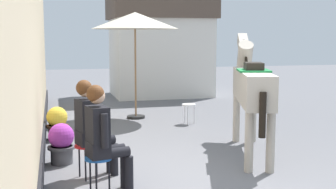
{
  "coord_description": "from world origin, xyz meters",
  "views": [
    {
      "loc": [
        -2.2,
        -5.59,
        1.95
      ],
      "look_at": [
        -0.4,
        1.2,
        1.05
      ],
      "focal_mm": 46.85,
      "sensor_mm": 36.0,
      "label": 1
    }
  ],
  "objects_px": {
    "flower_planter_inner_far": "(61,143)",
    "cafe_parasol": "(135,21)",
    "flower_planter_farthest": "(57,122)",
    "spare_stool_white": "(189,107)",
    "saddled_horse_center": "(251,86)",
    "seated_visitor_near": "(103,133)",
    "seated_visitor_far": "(91,123)"
  },
  "relations": [
    {
      "from": "flower_planter_inner_far",
      "to": "cafe_parasol",
      "type": "relative_size",
      "value": 0.25
    },
    {
      "from": "flower_planter_farthest",
      "to": "spare_stool_white",
      "type": "relative_size",
      "value": 1.39
    },
    {
      "from": "flower_planter_inner_far",
      "to": "flower_planter_farthest",
      "type": "bearing_deg",
      "value": 91.4
    },
    {
      "from": "saddled_horse_center",
      "to": "cafe_parasol",
      "type": "xyz_separation_m",
      "value": [
        -1.27,
        3.78,
        1.2
      ]
    },
    {
      "from": "flower_planter_inner_far",
      "to": "saddled_horse_center",
      "type": "bearing_deg",
      "value": -3.15
    },
    {
      "from": "flower_planter_farthest",
      "to": "cafe_parasol",
      "type": "height_order",
      "value": "cafe_parasol"
    },
    {
      "from": "saddled_horse_center",
      "to": "flower_planter_inner_far",
      "type": "height_order",
      "value": "saddled_horse_center"
    },
    {
      "from": "seated_visitor_far",
      "to": "spare_stool_white",
      "type": "bearing_deg",
      "value": 53.53
    },
    {
      "from": "seated_visitor_near",
      "to": "seated_visitor_far",
      "type": "bearing_deg",
      "value": 97.29
    },
    {
      "from": "seated_visitor_near",
      "to": "spare_stool_white",
      "type": "distance_m",
      "value": 4.77
    },
    {
      "from": "cafe_parasol",
      "to": "saddled_horse_center",
      "type": "bearing_deg",
      "value": -71.43
    },
    {
      "from": "saddled_horse_center",
      "to": "flower_planter_inner_far",
      "type": "xyz_separation_m",
      "value": [
        -3.13,
        0.17,
        -0.82
      ]
    },
    {
      "from": "flower_planter_farthest",
      "to": "spare_stool_white",
      "type": "bearing_deg",
      "value": 15.8
    },
    {
      "from": "flower_planter_farthest",
      "to": "cafe_parasol",
      "type": "bearing_deg",
      "value": 44.42
    },
    {
      "from": "seated_visitor_near",
      "to": "seated_visitor_far",
      "type": "xyz_separation_m",
      "value": [
        -0.09,
        0.7,
        0.0
      ]
    },
    {
      "from": "saddled_horse_center",
      "to": "cafe_parasol",
      "type": "height_order",
      "value": "cafe_parasol"
    },
    {
      "from": "seated_visitor_far",
      "to": "cafe_parasol",
      "type": "relative_size",
      "value": 0.54
    },
    {
      "from": "seated_visitor_near",
      "to": "cafe_parasol",
      "type": "bearing_deg",
      "value": 74.93
    },
    {
      "from": "flower_planter_farthest",
      "to": "cafe_parasol",
      "type": "xyz_separation_m",
      "value": [
        1.9,
        1.87,
        2.03
      ]
    },
    {
      "from": "seated_visitor_far",
      "to": "saddled_horse_center",
      "type": "bearing_deg",
      "value": 13.31
    },
    {
      "from": "seated_visitor_near",
      "to": "spare_stool_white",
      "type": "height_order",
      "value": "seated_visitor_near"
    },
    {
      "from": "flower_planter_farthest",
      "to": "cafe_parasol",
      "type": "relative_size",
      "value": 0.25
    },
    {
      "from": "flower_planter_inner_far",
      "to": "flower_planter_farthest",
      "type": "relative_size",
      "value": 1.0
    },
    {
      "from": "flower_planter_inner_far",
      "to": "spare_stool_white",
      "type": "xyz_separation_m",
      "value": [
        2.9,
        2.58,
        0.07
      ]
    },
    {
      "from": "flower_planter_inner_far",
      "to": "seated_visitor_far",
      "type": "bearing_deg",
      "value": -64.47
    },
    {
      "from": "seated_visitor_near",
      "to": "spare_stool_white",
      "type": "xyz_separation_m",
      "value": [
        2.42,
        4.09,
        -0.38
      ]
    },
    {
      "from": "flower_planter_inner_far",
      "to": "flower_planter_farthest",
      "type": "height_order",
      "value": "same"
    },
    {
      "from": "saddled_horse_center",
      "to": "flower_planter_farthest",
      "type": "relative_size",
      "value": 4.51
    },
    {
      "from": "flower_planter_farthest",
      "to": "seated_visitor_near",
      "type": "bearing_deg",
      "value": -80.87
    },
    {
      "from": "saddled_horse_center",
      "to": "flower_planter_inner_far",
      "type": "relative_size",
      "value": 4.51
    },
    {
      "from": "flower_planter_farthest",
      "to": "spare_stool_white",
      "type": "height_order",
      "value": "flower_planter_farthest"
    },
    {
      "from": "saddled_horse_center",
      "to": "flower_planter_farthest",
      "type": "xyz_separation_m",
      "value": [
        -3.17,
        1.91,
        -0.82
      ]
    }
  ]
}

